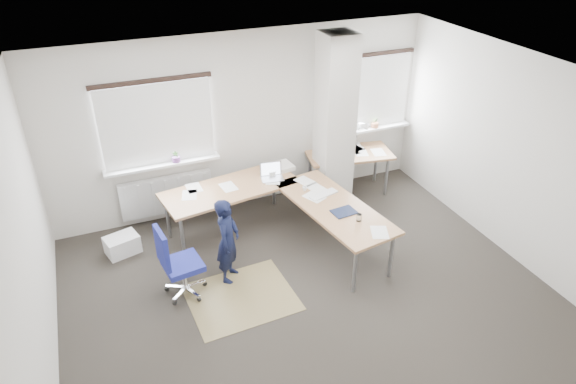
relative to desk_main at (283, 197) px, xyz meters
name	(u,v)px	position (x,y,z in m)	size (l,w,h in m)	color
ground	(308,294)	(-0.18, -1.30, -0.69)	(6.00, 6.00, 0.00)	black
room_shell	(309,155)	(0.01, -0.84, 1.05)	(6.04, 5.04, 2.82)	beige
floor_mat	(241,297)	(-0.99, -1.04, -0.69)	(1.31, 1.11, 0.01)	olive
white_crate	(122,245)	(-2.26, 0.51, -0.56)	(0.45, 0.31, 0.27)	white
desk_main	(283,197)	(0.00, 0.00, 0.00)	(2.78, 2.63, 0.96)	#8E613D
desk_side	(349,155)	(1.53, 0.86, -0.01)	(1.50, 0.93, 1.22)	#8E613D
task_chair	(181,276)	(-1.66, -0.68, -0.41)	(0.56, 0.56, 1.03)	navy
person	(228,241)	(-1.00, -0.60, -0.09)	(0.44, 0.29, 1.20)	black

